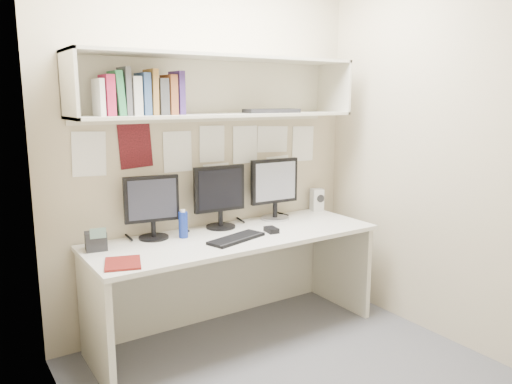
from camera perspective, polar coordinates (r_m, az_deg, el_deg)
floor at (r=3.20m, az=4.04°, el=-20.26°), size 2.40×2.00×0.01m
wall_back at (r=3.61m, az=-5.36°, el=5.17°), size 2.40×0.02×2.60m
wall_front at (r=2.07m, az=21.45°, el=0.35°), size 2.40×0.02×2.60m
wall_left at (r=2.25m, az=-20.61°, el=1.18°), size 0.02×2.00×2.60m
wall_right at (r=3.62m, az=19.69°, el=4.62°), size 0.02×2.00×2.60m
desk at (r=3.52m, az=-2.38°, el=-10.58°), size 2.00×0.70×0.73m
overhead_hutch at (r=3.47m, az=-4.38°, el=11.92°), size 2.00×0.38×0.40m
pinned_papers at (r=3.61m, az=-5.30°, el=4.38°), size 1.92×0.01×0.48m
monitor_left at (r=3.33m, az=-11.81°, el=-1.36°), size 0.36×0.20×0.42m
monitor_center at (r=3.54m, az=-4.18°, el=-0.24°), size 0.38×0.21×0.45m
monitor_right at (r=3.79m, az=2.13°, el=0.64°), size 0.40×0.22×0.46m
keyboard at (r=3.28m, az=-2.26°, el=-5.34°), size 0.44×0.26×0.02m
mouse at (r=3.46m, az=1.77°, el=-4.35°), size 0.08×0.12×0.03m
speaker at (r=4.13m, az=6.97°, el=-0.88°), size 0.11×0.11×0.18m
blue_bottle at (r=3.35m, az=-8.32°, el=-3.68°), size 0.06×0.06×0.19m
maroon_notebook at (r=2.91m, az=-14.98°, el=-7.87°), size 0.26×0.29×0.01m
desk_phone at (r=3.20m, az=-17.82°, el=-5.34°), size 0.14×0.13×0.15m
book_stack at (r=3.19m, az=-13.07°, el=10.80°), size 0.53×0.18×0.29m
hutch_tray at (r=3.59m, az=1.79°, el=9.26°), size 0.41×0.19×0.03m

